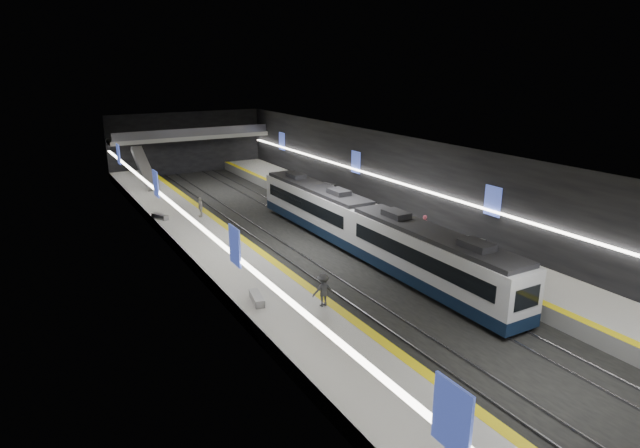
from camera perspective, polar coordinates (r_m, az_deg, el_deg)
ground at (r=42.02m, az=-0.06°, el=-2.80°), size 70.00×70.00×0.00m
ceiling at (r=40.04m, az=-0.06°, el=8.04°), size 20.00×70.00×0.04m
wall_left at (r=37.10m, az=-13.60°, el=0.51°), size 0.04×70.00×8.00m
wall_right at (r=46.48m, az=10.73°, el=3.98°), size 0.04×70.00×8.00m
wall_back at (r=72.79m, az=-14.00°, el=8.40°), size 20.00×0.04×8.00m
platform_left at (r=38.91m, az=-9.72°, el=-3.92°), size 5.00×70.00×1.00m
tile_surface_left at (r=38.74m, az=-9.76°, el=-3.21°), size 5.00×70.00×0.02m
tactile_strip_left at (r=39.48m, az=-6.76°, el=-2.67°), size 0.60×70.00×0.02m
platform_right at (r=45.85m, az=8.11°, el=-0.61°), size 5.00×70.00×1.00m
tile_surface_right at (r=45.70m, az=8.13°, el=0.00°), size 5.00×70.00×0.02m
tactile_strip_right at (r=44.43m, az=5.89°, el=-0.40°), size 0.60×70.00×0.02m
rails at (r=42.00m, az=-0.06°, el=-2.72°), size 6.52×70.00×0.12m
train at (r=40.56m, az=4.79°, el=-0.32°), size 2.69×30.04×3.60m
ad_posters at (r=41.57m, az=-0.75°, el=3.46°), size 19.94×53.50×2.20m
cove_light_left at (r=37.21m, az=-13.28°, el=0.26°), size 0.25×68.60×0.12m
cove_light_right at (r=46.40m, az=10.53°, el=3.71°), size 0.25×68.60×0.12m
mezzanine_bridge at (r=70.68m, az=-13.58°, el=9.03°), size 20.00×3.00×1.50m
escalator at (r=62.58m, az=-18.21°, el=5.70°), size 1.20×7.50×3.92m
bench_left_near at (r=31.02m, az=-6.77°, el=-7.88°), size 0.86×1.96×0.46m
bench_left_far at (r=48.68m, az=-16.69°, el=0.75°), size 1.15×1.84×0.44m
bench_right_near at (r=42.08m, az=16.03°, el=-1.71°), size 1.07×1.80×0.42m
bench_right_far at (r=58.53m, az=0.86°, el=4.14°), size 1.15×1.92×0.45m
passenger_right_a at (r=42.06m, az=11.10°, el=-0.32°), size 0.53×0.73×1.88m
passenger_left_a at (r=48.35m, az=-12.63°, el=1.75°), size 0.46×1.03×1.73m
passenger_left_b at (r=30.04m, az=0.33°, el=-7.06°), size 1.31×0.81×1.94m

